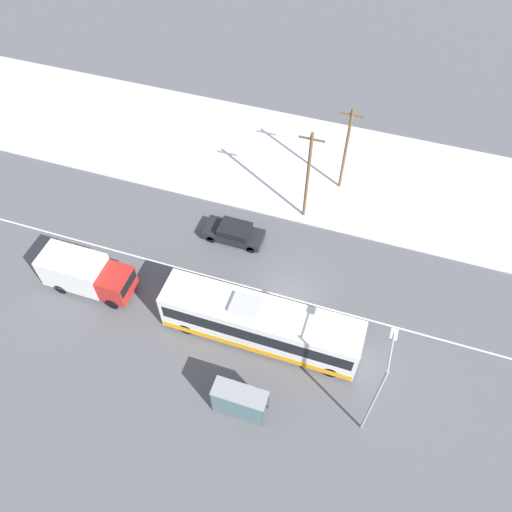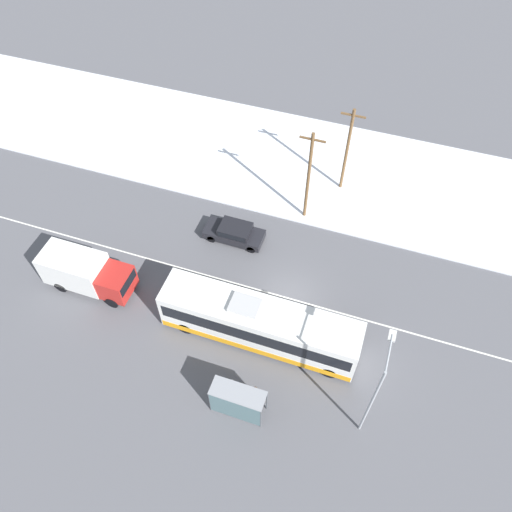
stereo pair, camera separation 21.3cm
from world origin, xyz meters
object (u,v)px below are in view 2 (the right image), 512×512
(city_bus, at_px, (259,324))
(pedestrian_at_stop, at_px, (255,393))
(streetlamp, at_px, (376,388))
(utility_pole_snowlot, at_px, (347,150))
(sedan_car, at_px, (235,232))
(bus_shelter, at_px, (236,402))
(box_truck, at_px, (86,272))
(utility_pole_roadside, at_px, (309,176))

(city_bus, height_order, pedestrian_at_stop, city_bus)
(streetlamp, xyz_separation_m, utility_pole_snowlot, (-5.43, 18.41, -0.73))
(sedan_car, height_order, bus_shelter, bus_shelter)
(city_bus, bearing_deg, streetlamp, -24.01)
(box_truck, relative_size, utility_pole_snowlot, 0.82)
(box_truck, distance_m, utility_pole_roadside, 16.75)
(pedestrian_at_stop, bearing_deg, sedan_car, 115.76)
(pedestrian_at_stop, bearing_deg, box_truck, 162.84)
(bus_shelter, bearing_deg, utility_pole_snowlot, 85.84)
(box_truck, height_order, pedestrian_at_stop, box_truck)
(pedestrian_at_stop, distance_m, bus_shelter, 1.46)
(sedan_car, height_order, utility_pole_snowlot, utility_pole_snowlot)
(city_bus, bearing_deg, box_truck, 179.57)
(utility_pole_roadside, xyz_separation_m, utility_pole_snowlot, (1.95, 3.97, -0.20))
(box_truck, xyz_separation_m, pedestrian_at_stop, (13.46, -4.16, -0.50))
(sedan_car, xyz_separation_m, utility_pole_roadside, (4.28, 3.92, 3.38))
(city_bus, distance_m, utility_pole_snowlot, 15.44)
(pedestrian_at_stop, height_order, utility_pole_roadside, utility_pole_roadside)
(box_truck, bearing_deg, streetlamp, -9.65)
(pedestrian_at_stop, relative_size, streetlamp, 0.23)
(bus_shelter, distance_m, streetlamp, 7.77)
(box_truck, bearing_deg, utility_pole_snowlot, 46.65)
(city_bus, height_order, sedan_car, city_bus)
(box_truck, distance_m, utility_pole_snowlot, 20.86)
(utility_pole_roadside, distance_m, utility_pole_snowlot, 4.43)
(sedan_car, relative_size, utility_pole_snowlot, 0.58)
(box_truck, relative_size, streetlamp, 0.83)
(utility_pole_roadside, bearing_deg, city_bus, -89.55)
(pedestrian_at_stop, distance_m, utility_pole_snowlot, 19.45)
(city_bus, height_order, box_truck, city_bus)
(bus_shelter, relative_size, utility_pole_roadside, 0.39)
(sedan_car, distance_m, utility_pole_snowlot, 10.55)
(box_truck, bearing_deg, sedan_car, 41.90)
(utility_pole_snowlot, bearing_deg, utility_pole_roadside, -116.13)
(box_truck, bearing_deg, utility_pole_roadside, 42.11)
(streetlamp, relative_size, utility_pole_roadside, 0.94)
(pedestrian_at_stop, relative_size, utility_pole_snowlot, 0.23)
(box_truck, relative_size, utility_pole_roadside, 0.78)
(sedan_car, height_order, utility_pole_roadside, utility_pole_roadside)
(streetlamp, bearing_deg, box_truck, 170.35)
(city_bus, relative_size, box_truck, 2.02)
(streetlamp, xyz_separation_m, utility_pole_roadside, (-7.38, 14.44, -0.53))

